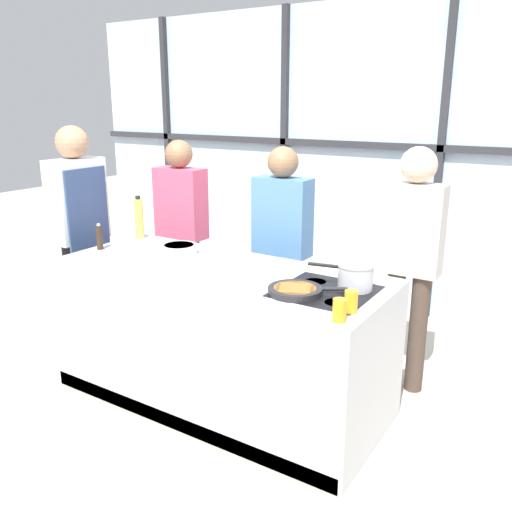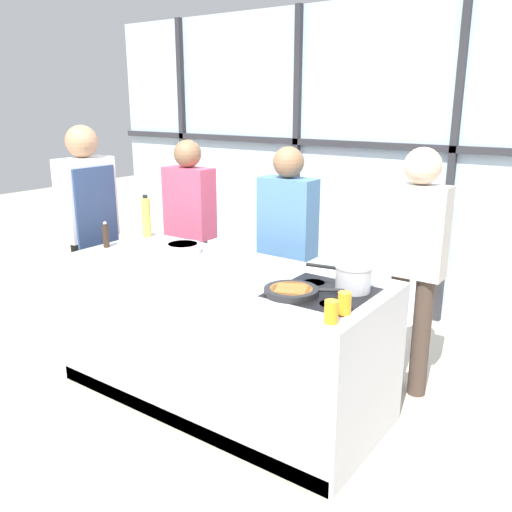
% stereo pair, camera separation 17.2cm
% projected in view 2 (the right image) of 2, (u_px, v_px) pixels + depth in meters
% --- Properties ---
extents(ground_plane, '(18.00, 18.00, 0.00)m').
position_uv_depth(ground_plane, '(221.00, 396.00, 3.67)').
color(ground_plane, '#BCB29E').
extents(back_window_wall, '(6.40, 0.10, 2.80)m').
position_uv_depth(back_window_wall, '(369.00, 160.00, 5.03)').
color(back_window_wall, silver).
rests_on(back_window_wall, ground_plane).
extents(demo_island, '(2.17, 0.90, 0.91)m').
position_uv_depth(demo_island, '(219.00, 335.00, 3.54)').
color(demo_island, silver).
rests_on(demo_island, ground_plane).
extents(chef, '(0.25, 0.44, 1.76)m').
position_uv_depth(chef, '(89.00, 223.00, 4.28)').
color(chef, black).
rests_on(chef, ground_plane).
extents(spectator_far_left, '(0.44, 0.23, 1.63)m').
position_uv_depth(spectator_far_left, '(190.00, 224.00, 4.60)').
color(spectator_far_left, '#232838').
rests_on(spectator_far_left, ground_plane).
extents(spectator_center_left, '(0.43, 0.23, 1.62)m').
position_uv_depth(spectator_center_left, '(287.00, 241.00, 4.06)').
color(spectator_center_left, black).
rests_on(spectator_center_left, ground_plane).
extents(spectator_center_right, '(0.38, 0.23, 1.66)m').
position_uv_depth(spectator_center_right, '(415.00, 256.00, 3.50)').
color(spectator_center_right, '#47382D').
rests_on(spectator_center_right, ground_plane).
extents(frying_pan, '(0.49, 0.37, 0.04)m').
position_uv_depth(frying_pan, '(293.00, 291.00, 2.97)').
color(frying_pan, '#232326').
rests_on(frying_pan, demo_island).
extents(saucepan, '(0.38, 0.21, 0.15)m').
position_uv_depth(saucepan, '(353.00, 278.00, 3.01)').
color(saucepan, silver).
rests_on(saucepan, demo_island).
extents(white_plate, '(0.26, 0.26, 0.01)m').
position_uv_depth(white_plate, '(126.00, 265.00, 3.48)').
color(white_plate, white).
rests_on(white_plate, demo_island).
extents(mixing_bowl, '(0.25, 0.25, 0.06)m').
position_uv_depth(mixing_bowl, '(183.00, 248.00, 3.78)').
color(mixing_bowl, silver).
rests_on(mixing_bowl, demo_island).
extents(oil_bottle, '(0.07, 0.07, 0.33)m').
position_uv_depth(oil_bottle, '(146.00, 217.00, 4.19)').
color(oil_bottle, '#E0CC4C').
rests_on(oil_bottle, demo_island).
extents(pepper_grinder, '(0.04, 0.04, 0.19)m').
position_uv_depth(pepper_grinder, '(106.00, 235.00, 3.91)').
color(pepper_grinder, '#332319').
rests_on(pepper_grinder, demo_island).
extents(juice_glass_near, '(0.07, 0.07, 0.11)m').
position_uv_depth(juice_glass_near, '(331.00, 312.00, 2.58)').
color(juice_glass_near, orange).
rests_on(juice_glass_near, demo_island).
extents(juice_glass_far, '(0.07, 0.07, 0.11)m').
position_uv_depth(juice_glass_far, '(344.00, 303.00, 2.69)').
color(juice_glass_far, orange).
rests_on(juice_glass_far, demo_island).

